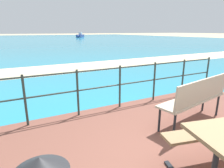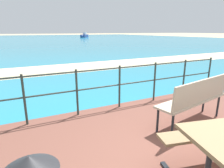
{
  "view_description": "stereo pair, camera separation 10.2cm",
  "coord_description": "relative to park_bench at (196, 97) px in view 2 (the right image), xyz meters",
  "views": [
    {
      "loc": [
        -2.1,
        -1.21,
        1.76
      ],
      "look_at": [
        0.0,
        2.8,
        0.51
      ],
      "focal_mm": 31.08,
      "sensor_mm": 36.0,
      "label": 1
    },
    {
      "loc": [
        -2.01,
        -1.26,
        1.76
      ],
      "look_at": [
        0.0,
        2.8,
        0.51
      ],
      "focal_mm": 31.08,
      "sensor_mm": 36.0,
      "label": 2
    }
  ],
  "objects": [
    {
      "name": "sea_water",
      "position": [
        -0.81,
        38.98,
        -0.61
      ],
      "size": [
        90.0,
        90.0,
        0.01
      ],
      "primitive_type": "cube",
      "color": "teal",
      "rests_on": "ground"
    },
    {
      "name": "railing_fence",
      "position": [
        -0.81,
        1.4,
        0.04
      ],
      "size": [
        5.94,
        0.04,
        0.96
      ],
      "color": "#2D3833",
      "rests_on": "patio_paving"
    },
    {
      "name": "boat_near",
      "position": [
        14.32,
        49.32,
        -0.17
      ],
      "size": [
        3.15,
        3.88,
        1.32
      ],
      "rotation": [
        0.0,
        0.0,
        4.09
      ],
      "color": "#2D478C",
      "rests_on": "sea_water"
    },
    {
      "name": "park_bench",
      "position": [
        0.0,
        0.0,
        0.0
      ],
      "size": [
        1.69,
        0.7,
        0.9
      ],
      "rotation": [
        0.0,
        0.0,
        3.32
      ],
      "color": "#BCAD93",
      "rests_on": "patio_paving"
    },
    {
      "name": "beach_strip",
      "position": [
        -0.81,
        6.95,
        -0.61
      ],
      "size": [
        54.02,
        2.94,
        0.01
      ],
      "primitive_type": "cube",
      "rotation": [
        0.0,
        0.0,
        0.01
      ],
      "color": "beige",
      "rests_on": "ground"
    }
  ]
}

